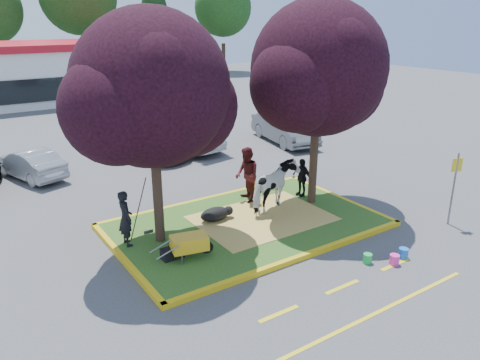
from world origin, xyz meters
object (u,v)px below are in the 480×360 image
wheelbarrow (190,243)px  bucket_blue (403,253)px  car_silver (30,164)px  sign_post (455,181)px  cow (275,187)px  handler (125,218)px  bucket_pink (394,260)px  calf (215,214)px  bucket_green (367,258)px

wheelbarrow → bucket_blue: 5.92m
car_silver → sign_post: bearing=111.7°
cow → sign_post: bearing=-153.7°
handler → bucket_blue: 7.84m
cow → bucket_pink: (0.62, -4.50, -0.84)m
bucket_blue → car_silver: size_ratio=0.08×
calf → handler: handler is taller
handler → sign_post: bearing=-113.5°
bucket_green → bucket_pink: bucket_pink is taller
wheelbarrow → handler: bearing=135.7°
handler → sign_post: (9.25, -4.08, 0.49)m
handler → car_silver: (-1.05, 8.20, -0.36)m
cow → sign_post: 5.64m
handler → bucket_pink: (5.68, -4.84, -0.83)m
calf → bucket_pink: bearing=-36.3°
sign_post → bucket_pink: size_ratio=8.38×
bucket_pink → bucket_blue: size_ratio=1.00×
sign_post → bucket_pink: (-3.57, -0.76, -1.32)m
bucket_blue → bucket_pink: bearing=-168.5°
handler → bucket_blue: handler is taller
calf → bucket_pink: 5.59m
wheelbarrow → car_silver: 10.15m
sign_post → bucket_blue: bearing=-144.9°
cow → handler: cow is taller
calf → car_silver: 9.10m
sign_post → bucket_green: sign_post is taller
bucket_pink → wheelbarrow: bearing=145.6°
bucket_green → cow: bearing=91.2°
wheelbarrow → sign_post: (8.13, -2.37, 0.86)m
calf → sign_post: 7.61m
calf → bucket_blue: 5.77m
calf → wheelbarrow: bearing=-111.9°
sign_post → car_silver: bearing=153.0°
bucket_green → bucket_pink: 0.71m
sign_post → bucket_blue: size_ratio=8.39×
sign_post → car_silver: sign_post is taller
sign_post → calf: bearing=170.0°
cow → bucket_green: size_ratio=7.43×
car_silver → cow: bearing=107.3°
cow → bucket_green: 4.13m
bucket_green → car_silver: size_ratio=0.07×
bucket_pink → car_silver: bearing=117.3°
cow → sign_post: size_ratio=0.82×
calf → bucket_blue: bearing=-31.4°
calf → handler: size_ratio=0.61×
handler → bucket_pink: 7.51m
bucket_green → bucket_blue: bucket_blue is taller
handler → bucket_green: size_ratio=6.20×
wheelbarrow → bucket_blue: wheelbarrow is taller
sign_post → bucket_blue: (-3.06, -0.65, -1.32)m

